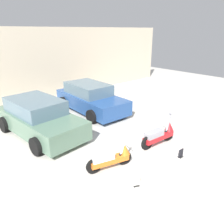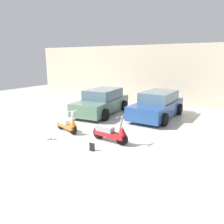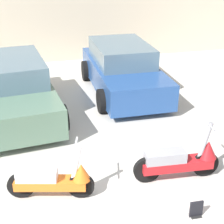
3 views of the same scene
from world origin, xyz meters
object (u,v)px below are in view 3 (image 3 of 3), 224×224
(scooter_front_left, at_px, (54,179))
(car_rear_center, at_px, (122,69))
(car_rear_left, at_px, (14,89))
(scooter_front_right, at_px, (181,159))
(placard_near_right_scooter, at_px, (196,210))

(scooter_front_left, xyz_separation_m, car_rear_center, (2.26, 4.10, 0.28))
(scooter_front_left, relative_size, car_rear_center, 0.35)
(car_rear_left, bearing_deg, car_rear_center, 99.22)
(scooter_front_right, relative_size, placard_near_right_scooter, 5.69)
(scooter_front_right, height_order, car_rear_center, car_rear_center)
(car_rear_center, height_order, placard_near_right_scooter, car_rear_center)
(scooter_front_right, height_order, placard_near_right_scooter, scooter_front_right)
(car_rear_left, height_order, placard_near_right_scooter, car_rear_left)
(scooter_front_right, distance_m, placard_near_right_scooter, 0.97)
(scooter_front_right, distance_m, car_rear_center, 4.14)
(scooter_front_left, distance_m, car_rear_center, 4.69)
(car_rear_left, xyz_separation_m, car_rear_center, (2.83, 0.76, -0.00))
(scooter_front_right, xyz_separation_m, car_rear_center, (0.17, 4.13, 0.25))
(car_rear_center, relative_size, placard_near_right_scooter, 14.71)
(scooter_front_left, bearing_deg, car_rear_left, 114.13)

